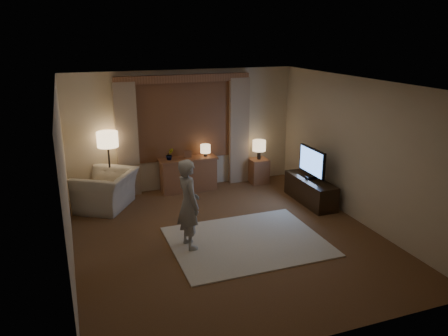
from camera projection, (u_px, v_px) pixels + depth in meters
name	position (u px, v px, depth m)	size (l,w,h in m)	color
room	(218.00, 155.00, 7.48)	(5.04, 5.54, 2.64)	brown
rug	(247.00, 241.00, 7.28)	(2.50, 2.00, 0.02)	beige
sideboard	(188.00, 175.00, 9.57)	(1.20, 0.40, 0.70)	brown
picture_frame	(188.00, 155.00, 9.43)	(0.16, 0.02, 0.20)	brown
plant	(170.00, 155.00, 9.29)	(0.17, 0.13, 0.30)	#999999
table_lamp_sideboard	(205.00, 149.00, 9.53)	(0.22, 0.22, 0.30)	black
floor_lamp	(108.00, 143.00, 8.76)	(0.42, 0.42, 1.44)	black
armchair	(106.00, 190.00, 8.61)	(1.13, 0.98, 0.73)	beige
side_table	(259.00, 171.00, 10.09)	(0.40, 0.40, 0.56)	brown
table_lamp_side	(259.00, 146.00, 9.91)	(0.30, 0.30, 0.44)	black
tv_stand	(310.00, 191.00, 8.91)	(0.45, 1.40, 0.50)	black
tv	(312.00, 162.00, 8.73)	(0.22, 0.89, 0.65)	black
person	(189.00, 204.00, 6.88)	(0.54, 0.35, 1.47)	#B5B1A7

